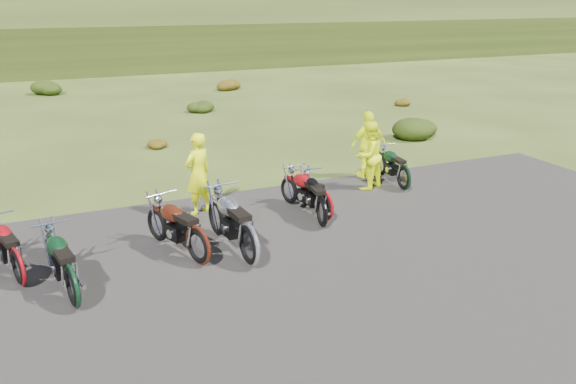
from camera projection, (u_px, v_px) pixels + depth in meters
name	position (u px, v px, depth m)	size (l,w,h in m)	color
ground	(271.00, 262.00, 10.47)	(300.00, 300.00, 0.00)	#334517
gravel_pad	(318.00, 315.00, 8.74)	(20.00, 12.00, 0.04)	black
hill_slope	(78.00, 48.00, 53.80)	(300.00, 46.00, 3.00)	#2D3913
hill_plateau	(56.00, 22.00, 105.78)	(300.00, 90.00, 9.17)	#2D3913
shrub_3	(48.00, 85.00, 28.06)	(1.56, 1.56, 0.92)	black
shrub_4	(155.00, 142.00, 18.22)	(0.77, 0.77, 0.45)	#60320C
shrub_5	(200.00, 105.00, 23.87)	(1.03, 1.03, 0.61)	black
shrub_6	(227.00, 83.00, 29.52)	(1.30, 1.30, 0.77)	#60320C
shrub_7	(416.00, 124.00, 19.58)	(1.56, 1.56, 0.92)	black
shrub_8	(400.00, 101.00, 25.33)	(0.77, 0.77, 0.45)	#60320C
motorcycle_1	(22.00, 286.00, 9.61)	(1.93, 0.64, 1.01)	maroon
motorcycle_2	(76.00, 308.00, 8.93)	(2.06, 0.69, 1.08)	black
motorcycle_3	(250.00, 266.00, 10.32)	(2.33, 0.78, 1.22)	silver
motorcycle_4	(199.00, 265.00, 10.36)	(2.12, 0.71, 1.11)	#44170B
motorcycle_5	(322.00, 228.00, 12.05)	(1.92, 0.64, 1.00)	black
motorcycle_6	(323.00, 221.00, 12.39)	(1.95, 0.65, 1.02)	maroon
motorcycle_7	(403.00, 191.00, 14.32)	(1.87, 0.62, 0.98)	black
person_middle	(198.00, 175.00, 12.49)	(0.68, 0.45, 1.87)	#EEFF0D
person_right_a	(368.00, 157.00, 14.14)	(0.85, 0.66, 1.75)	#EEFF0D
person_right_b	(368.00, 146.00, 15.05)	(1.06, 0.44, 1.81)	#EEFF0D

